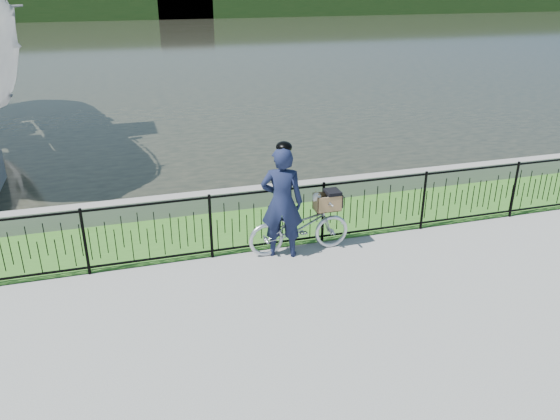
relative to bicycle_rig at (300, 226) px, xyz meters
name	(u,v)px	position (x,y,z in m)	size (l,w,h in m)	color
ground	(297,297)	(-0.51, -1.40, -0.48)	(120.00, 120.00, 0.00)	gray
grass_strip	(255,226)	(-0.51, 1.20, -0.48)	(60.00, 2.00, 0.01)	#346921
water	(146,46)	(-0.51, 31.60, -0.48)	(120.00, 120.00, 0.00)	#27281E
quay_wall	(243,198)	(-0.51, 2.20, -0.28)	(60.00, 0.30, 0.40)	gray
fence	(268,220)	(-0.51, 0.20, 0.09)	(14.00, 0.06, 1.15)	black
far_treeline	(128,4)	(-0.51, 58.60, 1.02)	(120.00, 6.00, 3.00)	#244219
far_building_right	(184,3)	(5.49, 57.10, 1.12)	(6.00, 3.00, 3.20)	gray
bicycle_rig	(300,226)	(0.00, 0.00, 0.00)	(1.79, 0.62, 1.09)	silver
cyclist	(282,201)	(-0.34, -0.04, 0.50)	(0.82, 0.67, 2.01)	#131A36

